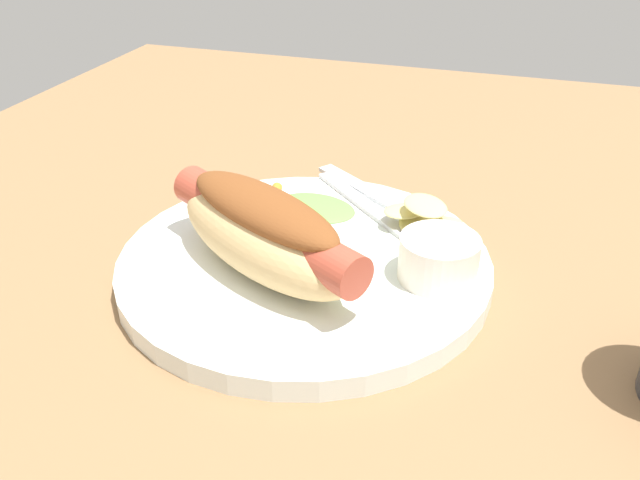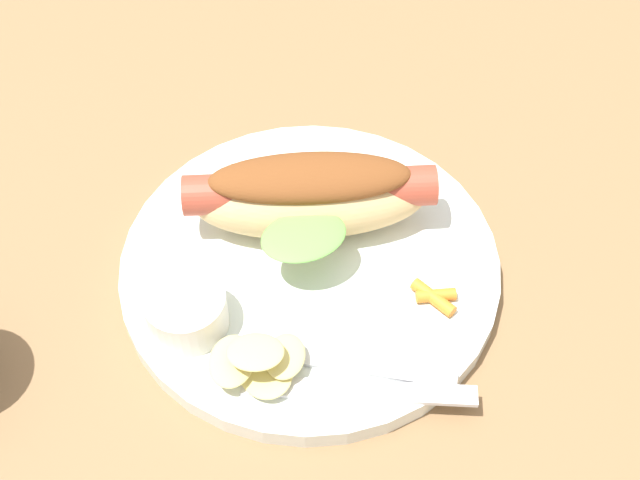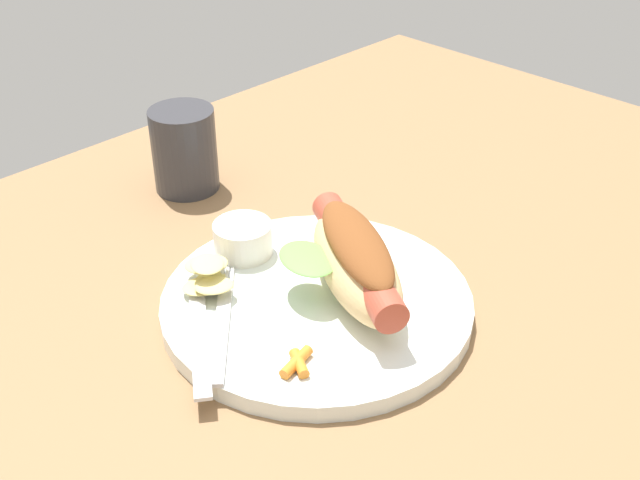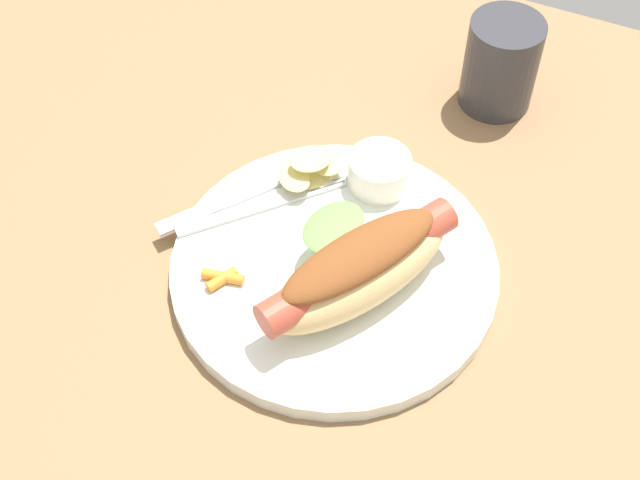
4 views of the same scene
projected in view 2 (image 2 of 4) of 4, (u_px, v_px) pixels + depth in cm
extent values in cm
cube|color=olive|center=(311.00, 243.00, 67.57)|extent=(120.00, 90.00, 1.80)
cylinder|color=white|center=(310.00, 267.00, 64.08)|extent=(27.48, 27.48, 1.60)
ellipsoid|color=#DBB77A|center=(307.00, 205.00, 63.08)|extent=(13.59, 17.70, 5.51)
cylinder|color=#B24733|center=(307.00, 196.00, 62.32)|extent=(11.45, 17.14, 2.93)
ellipsoid|color=brown|center=(307.00, 184.00, 61.28)|extent=(11.03, 14.74, 2.48)
ellipsoid|color=#6BB74C|center=(304.00, 236.00, 59.94)|extent=(5.62, 6.82, 0.69)
cylinder|color=white|center=(186.00, 311.00, 58.94)|extent=(5.55, 5.55, 3.14)
cube|color=silver|center=(363.00, 367.00, 57.88)|extent=(9.36, 9.84, 0.40)
cube|color=silver|center=(250.00, 343.00, 59.01)|extent=(2.41, 2.54, 0.40)
cube|color=silver|center=(248.00, 348.00, 58.74)|extent=(2.41, 2.54, 0.40)
cube|color=silver|center=(247.00, 354.00, 58.47)|extent=(2.41, 2.54, 0.40)
cube|color=silver|center=(359.00, 391.00, 56.81)|extent=(10.11, 13.23, 0.36)
ellipsoid|color=#DACB7A|center=(249.00, 366.00, 57.88)|extent=(3.96, 4.11, 0.50)
ellipsoid|color=#DACB7A|center=(266.00, 372.00, 57.15)|extent=(4.70, 4.06, 1.21)
ellipsoid|color=#DACB7A|center=(232.00, 361.00, 56.72)|extent=(4.95, 4.82, 0.78)
ellipsoid|color=#DACB7A|center=(285.00, 356.00, 56.97)|extent=(4.32, 4.25, 0.66)
ellipsoid|color=#DACB7A|center=(255.00, 352.00, 55.89)|extent=(4.72, 4.80, 0.92)
cylinder|color=orange|center=(433.00, 298.00, 60.93)|extent=(3.61, 1.64, 0.90)
cylinder|color=orange|center=(436.00, 295.00, 61.05)|extent=(2.07, 2.86, 0.89)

